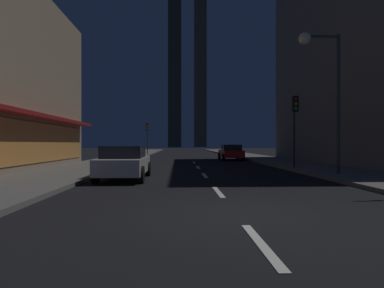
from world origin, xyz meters
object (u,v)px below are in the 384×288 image
(car_parked_near, at_px, (124,162))
(traffic_light_near_right, at_px, (295,115))
(traffic_light_far_left, at_px, (147,131))
(fire_hydrant_far_left, at_px, (132,155))
(street_lamp_right, at_px, (321,68))
(car_parked_far, at_px, (231,152))

(car_parked_near, xyz_separation_m, traffic_light_near_right, (9.10, 4.37, 2.45))
(traffic_light_far_left, bearing_deg, fire_hydrant_far_left, -91.96)
(car_parked_near, xyz_separation_m, traffic_light_far_left, (-1.90, 29.44, 2.45))
(traffic_light_near_right, relative_size, street_lamp_right, 0.64)
(traffic_light_far_left, bearing_deg, car_parked_near, -86.31)
(fire_hydrant_far_left, height_order, traffic_light_far_left, traffic_light_far_left)
(car_parked_near, relative_size, car_parked_far, 1.00)
(fire_hydrant_far_left, distance_m, street_lamp_right, 20.94)
(car_parked_near, distance_m, traffic_light_near_right, 10.39)
(car_parked_near, height_order, fire_hydrant_far_left, car_parked_near)
(fire_hydrant_far_left, xyz_separation_m, traffic_light_near_right, (11.40, -13.40, 2.74))
(street_lamp_right, bearing_deg, car_parked_near, -175.26)
(car_parked_far, distance_m, street_lamp_right, 15.38)
(fire_hydrant_far_left, bearing_deg, traffic_light_far_left, 88.04)
(car_parked_far, bearing_deg, street_lamp_right, -83.07)
(car_parked_near, height_order, traffic_light_far_left, traffic_light_far_left)
(traffic_light_near_right, bearing_deg, traffic_light_far_left, 113.69)
(traffic_light_near_right, height_order, traffic_light_far_left, same)
(car_parked_near, height_order, car_parked_far, same)
(fire_hydrant_far_left, bearing_deg, traffic_light_near_right, -49.60)
(fire_hydrant_far_left, bearing_deg, car_parked_far, -14.02)
(car_parked_near, distance_m, car_parked_far, 17.00)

